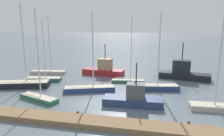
{
  "coord_description": "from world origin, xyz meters",
  "views": [
    {
      "loc": [
        6.91,
        -20.55,
        8.45
      ],
      "look_at": [
        0.0,
        11.63,
        1.69
      ],
      "focal_mm": 31.84,
      "sensor_mm": 36.0,
      "label": 1
    }
  ],
  "objects_px": {
    "sailboat_0": "(90,88)",
    "fishing_boat_2": "(104,70)",
    "sailboat_7": "(154,86)",
    "sailboat_3": "(43,78)",
    "sailboat_5": "(39,96)",
    "sailboat_1": "(128,80)",
    "sailboat_2": "(48,71)",
    "fishing_boat_0": "(183,73)",
    "sailboat_4": "(23,83)",
    "sailboat_6": "(219,106)",
    "fishing_boat_3": "(134,98)"
  },
  "relations": [
    {
      "from": "sailboat_7",
      "to": "sailboat_4",
      "type": "bearing_deg",
      "value": 176.46
    },
    {
      "from": "sailboat_4",
      "to": "sailboat_7",
      "type": "height_order",
      "value": "sailboat_4"
    },
    {
      "from": "sailboat_1",
      "to": "sailboat_6",
      "type": "relative_size",
      "value": 0.93
    },
    {
      "from": "sailboat_2",
      "to": "fishing_boat_2",
      "type": "relative_size",
      "value": 1.35
    },
    {
      "from": "sailboat_4",
      "to": "fishing_boat_3",
      "type": "height_order",
      "value": "sailboat_4"
    },
    {
      "from": "sailboat_0",
      "to": "fishing_boat_2",
      "type": "distance_m",
      "value": 9.56
    },
    {
      "from": "sailboat_4",
      "to": "sailboat_6",
      "type": "xyz_separation_m",
      "value": [
        25.15,
        -2.82,
        -0.1
      ]
    },
    {
      "from": "sailboat_1",
      "to": "sailboat_0",
      "type": "bearing_deg",
      "value": -136.29
    },
    {
      "from": "sailboat_2",
      "to": "fishing_boat_2",
      "type": "bearing_deg",
      "value": -2.47
    },
    {
      "from": "sailboat_6",
      "to": "fishing_boat_2",
      "type": "bearing_deg",
      "value": -41.86
    },
    {
      "from": "sailboat_2",
      "to": "sailboat_5",
      "type": "relative_size",
      "value": 0.98
    },
    {
      "from": "sailboat_0",
      "to": "fishing_boat_3",
      "type": "height_order",
      "value": "sailboat_0"
    },
    {
      "from": "sailboat_4",
      "to": "sailboat_7",
      "type": "relative_size",
      "value": 1.15
    },
    {
      "from": "fishing_boat_2",
      "to": "sailboat_5",
      "type": "bearing_deg",
      "value": -100.06
    },
    {
      "from": "sailboat_1",
      "to": "sailboat_4",
      "type": "distance_m",
      "value": 15.5
    },
    {
      "from": "sailboat_2",
      "to": "sailboat_4",
      "type": "height_order",
      "value": "sailboat_4"
    },
    {
      "from": "sailboat_0",
      "to": "sailboat_7",
      "type": "xyz_separation_m",
      "value": [
        8.38,
        2.44,
        0.02
      ]
    },
    {
      "from": "sailboat_1",
      "to": "sailboat_5",
      "type": "height_order",
      "value": "sailboat_5"
    },
    {
      "from": "sailboat_7",
      "to": "fishing_boat_3",
      "type": "xyz_separation_m",
      "value": [
        -2.1,
        -6.01,
        0.28
      ]
    },
    {
      "from": "sailboat_0",
      "to": "sailboat_3",
      "type": "xyz_separation_m",
      "value": [
        -8.93,
        3.42,
        -0.06
      ]
    },
    {
      "from": "sailboat_1",
      "to": "sailboat_3",
      "type": "height_order",
      "value": "sailboat_1"
    },
    {
      "from": "sailboat_2",
      "to": "sailboat_5",
      "type": "bearing_deg",
      "value": -74.63
    },
    {
      "from": "sailboat_4",
      "to": "sailboat_5",
      "type": "height_order",
      "value": "sailboat_4"
    },
    {
      "from": "fishing_boat_0",
      "to": "sailboat_0",
      "type": "bearing_deg",
      "value": 47.6
    },
    {
      "from": "sailboat_2",
      "to": "sailboat_3",
      "type": "xyz_separation_m",
      "value": [
        1.77,
        -4.82,
        -0.04
      ]
    },
    {
      "from": "sailboat_1",
      "to": "sailboat_6",
      "type": "bearing_deg",
      "value": -44.49
    },
    {
      "from": "sailboat_6",
      "to": "fishing_boat_2",
      "type": "relative_size",
      "value": 1.42
    },
    {
      "from": "sailboat_1",
      "to": "fishing_boat_2",
      "type": "relative_size",
      "value": 1.33
    },
    {
      "from": "sailboat_4",
      "to": "sailboat_5",
      "type": "relative_size",
      "value": 1.13
    },
    {
      "from": "sailboat_4",
      "to": "sailboat_6",
      "type": "bearing_deg",
      "value": -23.39
    },
    {
      "from": "fishing_boat_0",
      "to": "fishing_boat_3",
      "type": "bearing_deg",
      "value": 73.98
    },
    {
      "from": "sailboat_3",
      "to": "sailboat_5",
      "type": "bearing_deg",
      "value": -73.64
    },
    {
      "from": "sailboat_1",
      "to": "sailboat_5",
      "type": "distance_m",
      "value": 13.49
    },
    {
      "from": "sailboat_3",
      "to": "sailboat_5",
      "type": "distance_m",
      "value": 8.86
    },
    {
      "from": "sailboat_0",
      "to": "fishing_boat_0",
      "type": "distance_m",
      "value": 16.26
    },
    {
      "from": "fishing_boat_0",
      "to": "fishing_boat_2",
      "type": "relative_size",
      "value": 1.11
    },
    {
      "from": "sailboat_6",
      "to": "fishing_boat_0",
      "type": "xyz_separation_m",
      "value": [
        -2.07,
        12.61,
        0.59
      ]
    },
    {
      "from": "sailboat_0",
      "to": "sailboat_2",
      "type": "height_order",
      "value": "sailboat_2"
    },
    {
      "from": "fishing_boat_0",
      "to": "sailboat_6",
      "type": "bearing_deg",
      "value": 110.53
    },
    {
      "from": "sailboat_1",
      "to": "sailboat_4",
      "type": "relative_size",
      "value": 0.86
    },
    {
      "from": "sailboat_3",
      "to": "sailboat_4",
      "type": "height_order",
      "value": "sailboat_4"
    },
    {
      "from": "sailboat_4",
      "to": "sailboat_0",
      "type": "bearing_deg",
      "value": -16.16
    },
    {
      "from": "sailboat_1",
      "to": "sailboat_2",
      "type": "height_order",
      "value": "sailboat_2"
    },
    {
      "from": "sailboat_3",
      "to": "sailboat_5",
      "type": "xyz_separation_m",
      "value": [
        4.14,
        -7.83,
        0.02
      ]
    },
    {
      "from": "sailboat_7",
      "to": "fishing_boat_3",
      "type": "bearing_deg",
      "value": -120.79
    },
    {
      "from": "sailboat_0",
      "to": "sailboat_4",
      "type": "bearing_deg",
      "value": 161.6
    },
    {
      "from": "sailboat_7",
      "to": "fishing_boat_0",
      "type": "height_order",
      "value": "sailboat_7"
    },
    {
      "from": "fishing_boat_2",
      "to": "fishing_boat_3",
      "type": "relative_size",
      "value": 1.16
    },
    {
      "from": "sailboat_0",
      "to": "sailboat_1",
      "type": "distance_m",
      "value": 7.0
    },
    {
      "from": "sailboat_3",
      "to": "fishing_boat_2",
      "type": "bearing_deg",
      "value": 24.37
    }
  ]
}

